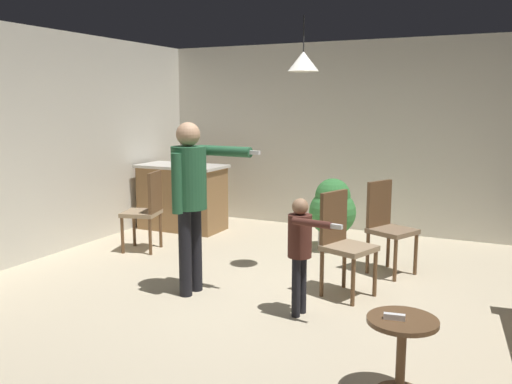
{
  "coord_description": "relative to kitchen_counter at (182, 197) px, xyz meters",
  "views": [
    {
      "loc": [
        1.88,
        -4.47,
        1.83
      ],
      "look_at": [
        -0.3,
        0.11,
        1.0
      ],
      "focal_mm": 38.1,
      "sensor_mm": 36.0,
      "label": 1
    }
  ],
  "objects": [
    {
      "name": "dining_chair_by_counter",
      "position": [
        0.26,
        -1.19,
        0.07
      ],
      "size": [
        0.51,
        0.51,
        1.0
      ],
      "rotation": [
        0.0,
        0.0,
        1.83
      ],
      "color": "brown",
      "rests_on": "ground"
    },
    {
      "name": "person_adult",
      "position": [
        1.59,
        -2.27,
        0.55
      ],
      "size": [
        0.83,
        0.48,
        1.66
      ],
      "rotation": [
        0.0,
        0.0,
        -1.62
      ],
      "color": "black",
      "rests_on": "ground"
    },
    {
      "name": "spare_remote_on_table",
      "position": [
        3.74,
        -3.37,
        0.06
      ],
      "size": [
        0.13,
        0.06,
        0.04
      ],
      "primitive_type": "cube",
      "rotation": [
        0.0,
        0.0,
        1.74
      ],
      "color": "white",
      "rests_on": "side_table_by_couch"
    },
    {
      "name": "kitchen_counter",
      "position": [
        0.0,
        0.0,
        0.0
      ],
      "size": [
        1.26,
        0.66,
        0.95
      ],
      "color": "olive",
      "rests_on": "ground"
    },
    {
      "name": "dining_chair_near_wall",
      "position": [
        3.15,
        -0.8,
        0.07
      ],
      "size": [
        0.56,
        0.56,
        1.0
      ],
      "rotation": [
        0.0,
        0.0,
        4.27
      ],
      "color": "brown",
      "rests_on": "ground"
    },
    {
      "name": "wall_left",
      "position": [
        -0.75,
        -2.11,
        0.87
      ],
      "size": [
        0.1,
        6.4,
        2.7
      ],
      "primitive_type": "cube",
      "color": "silver",
      "rests_on": "ground"
    },
    {
      "name": "side_table_by_couch",
      "position": [
        3.78,
        -3.33,
        -0.15
      ],
      "size": [
        0.44,
        0.44,
        0.52
      ],
      "color": "brown",
      "rests_on": "ground"
    },
    {
      "name": "potted_plant_corner",
      "position": [
        2.32,
        -0.13,
        0.02
      ],
      "size": [
        0.59,
        0.59,
        0.91
      ],
      "color": "#B7B2AD",
      "rests_on": "ground"
    },
    {
      "name": "wall_back",
      "position": [
        2.45,
        1.09,
        0.87
      ],
      "size": [
        6.4,
        0.1,
        2.7
      ],
      "primitive_type": "cube",
      "color": "silver",
      "rests_on": "ground"
    },
    {
      "name": "ceiling_light_pendant",
      "position": [
        2.34,
        -1.29,
        1.77
      ],
      "size": [
        0.32,
        0.32,
        0.55
      ],
      "color": "silver"
    },
    {
      "name": "dining_chair_centre_back",
      "position": [
        2.92,
        -1.68,
        0.07
      ],
      "size": [
        0.54,
        0.54,
        1.0
      ],
      "rotation": [
        0.0,
        0.0,
        4.37
      ],
      "color": "brown",
      "rests_on": "ground"
    },
    {
      "name": "person_child",
      "position": [
        2.74,
        -2.34,
        0.17
      ],
      "size": [
        0.53,
        0.35,
        1.04
      ],
      "rotation": [
        0.0,
        0.0,
        -1.71
      ],
      "color": "black",
      "rests_on": "ground"
    },
    {
      "name": "ground",
      "position": [
        2.45,
        -2.11,
        -0.48
      ],
      "size": [
        7.68,
        7.68,
        0.0
      ],
      "primitive_type": "plane",
      "color": "beige"
    }
  ]
}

